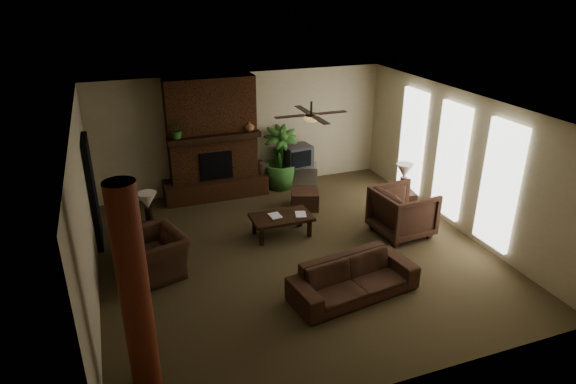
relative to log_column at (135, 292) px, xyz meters
name	(u,v)px	position (x,y,z in m)	size (l,w,h in m)	color
room_shell	(296,185)	(2.95, 2.40, 0.00)	(7.00, 7.00, 7.00)	#4B3E25
fireplace	(213,149)	(2.15, 5.62, -0.24)	(2.40, 0.70, 2.80)	#492713
windows	(450,161)	(6.40, 2.60, -0.05)	(0.08, 3.65, 2.35)	white
log_column	(135,292)	(0.00, 0.00, 0.00)	(0.36, 0.36, 2.80)	maroon
doorway	(92,192)	(-0.49, 4.20, -0.35)	(0.10, 1.00, 2.10)	black
ceiling_fan	(311,117)	(3.35, 2.70, 1.13)	(1.35, 1.35, 0.37)	black
sofa	(354,273)	(3.36, 0.84, -0.99)	(2.11, 0.62, 0.83)	#3D261A
armchair_left	(152,248)	(0.39, 2.64, -0.90)	(1.14, 0.74, 1.00)	#3D261A
armchair_right	(403,210)	(5.24, 2.40, -0.86)	(1.04, 0.97, 1.07)	#3D261A
coffee_table	(282,218)	(2.95, 3.17, -1.03)	(1.20, 0.70, 0.43)	black
ottoman	(305,199)	(3.88, 4.24, -1.20)	(0.60, 0.60, 0.40)	#3D261A
tv_stand	(299,175)	(4.27, 5.55, -1.15)	(0.85, 0.50, 0.50)	#ADADAF
tv	(298,156)	(4.21, 5.54, -0.64)	(0.71, 0.60, 0.52)	#38383B
floor_vase	(260,173)	(3.24, 5.55, -0.97)	(0.34, 0.34, 0.77)	#33261C
floor_plant	(280,171)	(3.75, 5.55, -0.97)	(0.85, 1.53, 0.85)	#326126
side_table_left	(153,239)	(0.46, 3.37, -1.12)	(0.50, 0.50, 0.55)	black
lamp_left	(148,203)	(0.45, 3.43, -0.40)	(0.44, 0.44, 0.65)	black
side_table_right	(401,203)	(5.70, 3.17, -1.12)	(0.50, 0.50, 0.55)	black
lamp_right	(404,173)	(5.68, 3.12, -0.40)	(0.44, 0.44, 0.65)	black
mantel_plant	(177,131)	(1.34, 5.39, 0.32)	(0.38, 0.42, 0.33)	#326126
mantel_vase	(249,126)	(2.97, 5.40, 0.27)	(0.22, 0.23, 0.22)	brown
book_a	(270,211)	(2.71, 3.18, -0.83)	(0.22, 0.03, 0.29)	#999999
book_b	(295,209)	(3.22, 3.11, -0.82)	(0.21, 0.02, 0.29)	#999999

